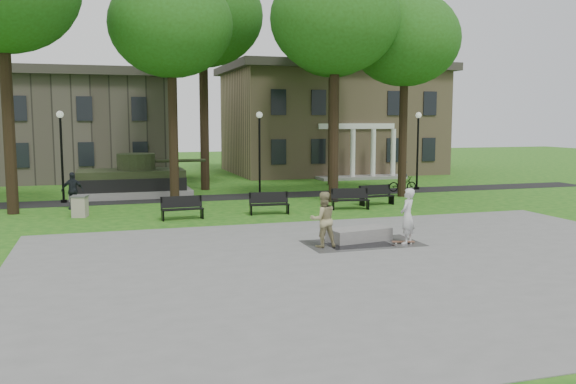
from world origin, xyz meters
name	(u,v)px	position (x,y,z in m)	size (l,w,h in m)	color
ground	(329,235)	(0.00, 0.00, 0.00)	(120.00, 120.00, 0.00)	#1A5514
plaza	(389,265)	(0.00, -5.00, 0.01)	(22.00, 16.00, 0.02)	gray
footpath	(253,196)	(0.00, 12.00, 0.01)	(44.00, 2.60, 0.01)	black
building_right	(330,119)	(10.00, 26.00, 4.34)	(17.00, 12.00, 8.60)	#9E8460
building_left	(58,129)	(-11.00, 26.50, 3.60)	(15.00, 10.00, 7.20)	#4C443D
tree_1	(171,26)	(-4.50, 10.50, 8.95)	(6.20, 6.20, 11.63)	black
tree_2	(335,20)	(3.50, 8.50, 9.32)	(6.60, 6.60, 12.16)	black
tree_3	(405,40)	(8.00, 9.50, 8.60)	(6.00, 6.00, 11.19)	black
tree_4	(203,16)	(-2.00, 16.00, 10.39)	(7.20, 7.20, 13.50)	black
tree_5	(333,36)	(6.50, 16.50, 9.67)	(6.40, 6.40, 12.44)	black
lamp_left	(61,149)	(-10.00, 12.30, 2.79)	(0.36, 0.36, 4.73)	black
lamp_mid	(260,146)	(0.50, 12.30, 2.79)	(0.36, 0.36, 4.73)	black
lamp_right	(418,144)	(10.50, 12.30, 2.79)	(0.36, 0.36, 4.73)	black
tank_monument	(132,181)	(-6.46, 14.00, 0.86)	(7.45, 3.40, 2.40)	gray
puddle	(360,245)	(0.31, -2.14, 0.02)	(2.20, 1.20, 0.00)	black
concrete_block	(359,234)	(0.58, -1.46, 0.24)	(2.20, 1.00, 0.45)	gray
skateboard	(403,242)	(1.85, -2.37, 0.06)	(0.78, 0.20, 0.07)	brown
skateboarder	(407,216)	(1.95, -2.43, 0.98)	(0.70, 0.46, 1.93)	silver
friend_watching	(323,219)	(-1.02, -2.08, 0.96)	(0.91, 0.71, 1.88)	tan
pedestrian_walker	(72,191)	(-9.45, 9.76, 0.90)	(1.05, 0.44, 1.79)	black
cyclist	(403,178)	(9.12, 11.56, 0.81)	(1.77, 1.02, 1.97)	black
park_bench_0	(182,207)	(-4.80, 5.19, 0.52)	(1.83, 0.64, 1.00)	black
park_bench_1	(269,203)	(-0.84, 5.47, 0.52)	(1.83, 0.69, 1.00)	black
park_bench_2	(350,198)	(3.28, 5.80, 0.52)	(1.85, 0.85, 1.00)	black
park_bench_3	(376,195)	(5.15, 6.81, 0.52)	(1.84, 0.70, 1.00)	black
trash_bin	(80,206)	(-9.04, 7.14, 0.49)	(0.81, 0.81, 0.96)	#AEA090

